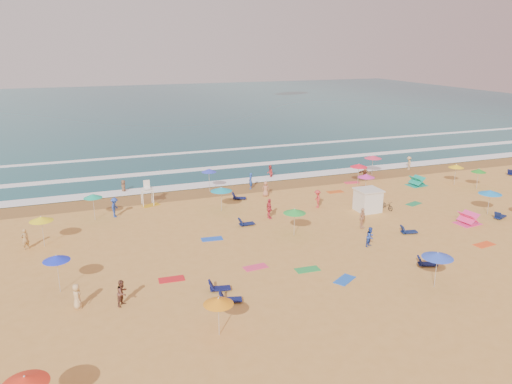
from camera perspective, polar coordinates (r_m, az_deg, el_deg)
name	(u,v)px	position (r m, az deg, el deg)	size (l,w,h in m)	color
ground	(305,224)	(43.58, 5.66, -3.71)	(220.00, 220.00, 0.00)	gold
ocean	(151,109)	(122.89, -11.88, 9.29)	(220.00, 140.00, 0.18)	#0C4756
wet_sand	(255,187)	(54.50, -0.07, 0.59)	(220.00, 220.00, 0.00)	olive
surf_foam	(231,168)	(62.54, -2.88, 2.78)	(200.00, 18.70, 0.05)	white
cabana	(368,201)	(47.64, 12.66, -0.98)	(2.00, 2.00, 2.00)	silver
cabana_roof	(369,190)	(47.34, 12.74, 0.24)	(2.20, 2.20, 0.12)	silver
bicycle	(386,205)	(48.61, 14.69, -1.50)	(0.54, 1.55, 0.81)	black
lifeguard_stand	(147,195)	(49.33, -12.32, -0.29)	(1.20, 1.20, 2.10)	white
beach_umbrellas	(323,199)	(43.50, 7.67, -0.79)	(44.97, 32.04, 0.68)	green
loungers	(361,228)	(42.98, 11.96, -4.06)	(42.32, 20.41, 0.34)	#0F154D
towels	(306,229)	(42.43, 5.78, -4.27)	(27.24, 22.13, 0.03)	red
popup_tents	(440,196)	(52.36, 20.24, -0.48)	(5.75, 13.45, 1.20)	#FA378A
beachgoers	(268,199)	(47.50, 1.38, -0.86)	(43.72, 25.31, 2.08)	#DAB072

